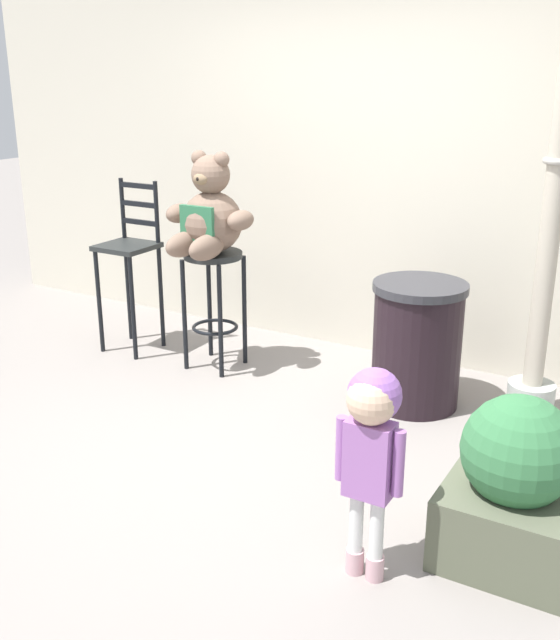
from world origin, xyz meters
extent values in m
plane|color=gray|center=(0.00, 0.00, 0.00)|extent=(24.00, 24.00, 0.00)
cube|color=beige|center=(0.00, 1.96, 1.68)|extent=(6.85, 0.30, 3.35)
cylinder|color=#222626|center=(-0.70, 0.99, 0.80)|extent=(0.39, 0.39, 0.04)
cylinder|color=black|center=(-0.85, 0.84, 0.39)|extent=(0.03, 0.03, 0.78)
cylinder|color=black|center=(-0.55, 0.84, 0.39)|extent=(0.03, 0.03, 0.78)
cylinder|color=black|center=(-0.85, 1.14, 0.39)|extent=(0.03, 0.03, 0.78)
cylinder|color=black|center=(-0.55, 1.14, 0.39)|extent=(0.03, 0.03, 0.78)
torus|color=black|center=(-0.70, 0.99, 0.29)|extent=(0.32, 0.32, 0.02)
sphere|color=#796151|center=(-0.70, 0.99, 1.02)|extent=(0.40, 0.40, 0.40)
cube|color=#296441|center=(-0.70, 0.82, 1.03)|extent=(0.25, 0.03, 0.24)
sphere|color=#796151|center=(-0.70, 0.99, 1.33)|extent=(0.25, 0.25, 0.25)
ellipsoid|color=#826A4E|center=(-0.70, 0.88, 1.31)|extent=(0.11, 0.08, 0.07)
sphere|color=black|center=(-0.70, 0.85, 1.32)|extent=(0.03, 0.03, 0.03)
sphere|color=#796151|center=(-0.79, 0.99, 1.43)|extent=(0.10, 0.10, 0.10)
sphere|color=#796151|center=(-0.61, 0.99, 1.43)|extent=(0.10, 0.10, 0.10)
ellipsoid|color=#796151|center=(-0.95, 0.96, 1.06)|extent=(0.14, 0.23, 0.13)
ellipsoid|color=#796151|center=(-0.46, 0.96, 1.06)|extent=(0.14, 0.23, 0.13)
ellipsoid|color=#796151|center=(-0.79, 0.80, 0.90)|extent=(0.14, 0.34, 0.16)
ellipsoid|color=#796151|center=(-0.61, 0.80, 0.90)|extent=(0.14, 0.34, 0.16)
cylinder|color=#C89CA4|center=(1.09, -0.58, 0.05)|extent=(0.08, 0.08, 0.11)
cylinder|color=silver|center=(1.09, -0.58, 0.24)|extent=(0.06, 0.06, 0.27)
cylinder|color=#C89CA4|center=(1.18, -0.58, 0.05)|extent=(0.08, 0.08, 0.11)
cylinder|color=silver|center=(1.18, -0.58, 0.24)|extent=(0.06, 0.06, 0.27)
cube|color=#995FA9|center=(1.13, -0.58, 0.54)|extent=(0.19, 0.11, 0.32)
cylinder|color=#995FA9|center=(1.01, -0.58, 0.55)|extent=(0.05, 0.05, 0.27)
cylinder|color=#995FA9|center=(1.25, -0.58, 0.55)|extent=(0.05, 0.05, 0.27)
sphere|color=#D8B293|center=(1.13, -0.58, 0.79)|extent=(0.20, 0.20, 0.20)
sphere|color=#8F5AAC|center=(1.13, -0.56, 0.80)|extent=(0.21, 0.21, 0.21)
cylinder|color=black|center=(0.72, 1.09, 0.36)|extent=(0.53, 0.53, 0.73)
cylinder|color=#2D2D33|center=(0.72, 1.09, 0.75)|extent=(0.57, 0.57, 0.05)
cylinder|color=#A6ADA6|center=(1.37, 1.35, 0.09)|extent=(0.28, 0.28, 0.18)
cylinder|color=#B4AA98|center=(1.37, 1.35, 1.38)|extent=(0.12, 0.12, 2.40)
torus|color=#ADA89E|center=(1.37, 1.35, 1.50)|extent=(0.17, 0.17, 0.04)
cube|color=#222626|center=(-1.43, 0.96, 0.77)|extent=(0.37, 0.37, 0.03)
cylinder|color=black|center=(-1.58, 0.80, 0.38)|extent=(0.03, 0.03, 0.76)
cylinder|color=black|center=(-1.27, 0.80, 0.38)|extent=(0.03, 0.03, 0.76)
cylinder|color=black|center=(-1.58, 1.12, 0.38)|extent=(0.03, 0.03, 0.76)
cylinder|color=black|center=(-1.27, 1.12, 0.38)|extent=(0.03, 0.03, 0.76)
cylinder|color=black|center=(-1.58, 1.12, 1.01)|extent=(0.03, 0.03, 0.44)
cylinder|color=black|center=(-1.27, 1.12, 1.01)|extent=(0.03, 0.03, 0.44)
cube|color=black|center=(-1.43, 1.12, 0.92)|extent=(0.31, 0.02, 0.04)
cube|color=black|center=(-1.43, 1.12, 1.05)|extent=(0.31, 0.02, 0.04)
cube|color=black|center=(-1.43, 1.12, 1.19)|extent=(0.31, 0.02, 0.04)
cube|color=#565B46|center=(1.61, -0.17, 0.16)|extent=(0.55, 0.55, 0.33)
sphere|color=#347041|center=(1.61, -0.17, 0.50)|extent=(0.47, 0.47, 0.47)
camera|label=1|loc=(2.12, -2.99, 1.98)|focal=41.90mm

